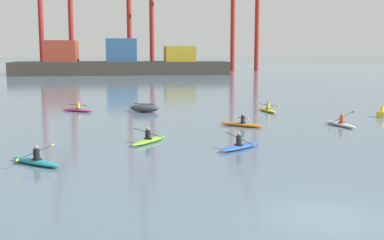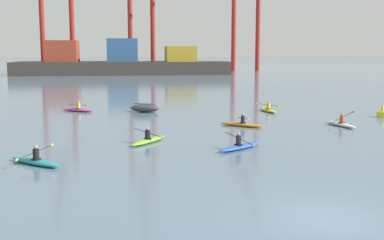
{
  "view_description": "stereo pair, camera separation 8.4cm",
  "coord_description": "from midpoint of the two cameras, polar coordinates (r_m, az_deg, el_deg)",
  "views": [
    {
      "loc": [
        -6.39,
        -14.32,
        5.39
      ],
      "look_at": [
        -1.89,
        18.68,
        0.6
      ],
      "focal_mm": 45.26,
      "sensor_mm": 36.0,
      "label": 1
    },
    {
      "loc": [
        -6.31,
        -14.33,
        5.39
      ],
      "look_at": [
        -1.89,
        18.68,
        0.6
      ],
      "focal_mm": 45.26,
      "sensor_mm": 36.0,
      "label": 2
    }
  ],
  "objects": [
    {
      "name": "container_barge",
      "position": [
        111.82,
        -8.49,
        6.67
      ],
      "size": [
        48.08,
        11.16,
        8.05
      ],
      "color": "#38332D",
      "rests_on": "ground"
    },
    {
      "name": "channel_buoy",
      "position": [
        42.41,
        21.46,
        0.8
      ],
      "size": [
        0.9,
        0.9,
        1.0
      ],
      "color": "yellow",
      "rests_on": "ground"
    },
    {
      "name": "gantry_crane_west",
      "position": [
        121.95,
        -15.88,
        13.13
      ],
      "size": [
        8.15,
        17.42,
        34.62
      ],
      "color": "maroon",
      "rests_on": "ground"
    },
    {
      "name": "kayak_white",
      "position": [
        36.41,
        17.06,
        -0.42
      ],
      "size": [
        2.12,
        3.45,
        1.09
      ],
      "color": "silver",
      "rests_on": "ground"
    },
    {
      "name": "ground_plane",
      "position": [
        16.57,
        15.54,
        -11.1
      ],
      "size": [
        800.0,
        800.0,
        0.0
      ],
      "primitive_type": "plane",
      "color": "slate"
    },
    {
      "name": "kayak_yellow",
      "position": [
        43.53,
        8.85,
        1.2
      ],
      "size": [
        2.26,
        3.45,
        0.95
      ],
      "color": "yellow",
      "rests_on": "ground"
    },
    {
      "name": "kayak_orange",
      "position": [
        34.83,
        5.81,
        -0.48
      ],
      "size": [
        2.98,
        2.66,
        0.95
      ],
      "color": "orange",
      "rests_on": "ground"
    },
    {
      "name": "kayak_blue",
      "position": [
        26.77,
        5.56,
        -3.09
      ],
      "size": [
        3.06,
        2.55,
        0.95
      ],
      "color": "#2856B2",
      "rests_on": "ground"
    },
    {
      "name": "kayak_lime",
      "position": [
        28.61,
        -5.21,
        -2.36
      ],
      "size": [
        2.51,
        3.09,
        0.95
      ],
      "color": "#7ABC2D",
      "rests_on": "ground"
    },
    {
      "name": "capsized_dinghy",
      "position": [
        42.89,
        -5.67,
        1.39
      ],
      "size": [
        2.82,
        1.92,
        0.76
      ],
      "color": "#38383D",
      "rests_on": "ground"
    },
    {
      "name": "kayak_teal",
      "position": [
        24.3,
        -18.05,
        -4.62
      ],
      "size": [
        2.94,
        2.7,
        0.95
      ],
      "color": "teal",
      "rests_on": "ground"
    },
    {
      "name": "kayak_magenta",
      "position": [
        44.31,
        -13.38,
        1.2
      ],
      "size": [
        3.14,
        2.43,
        0.95
      ],
      "color": "#C13384",
      "rests_on": "ground"
    }
  ]
}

